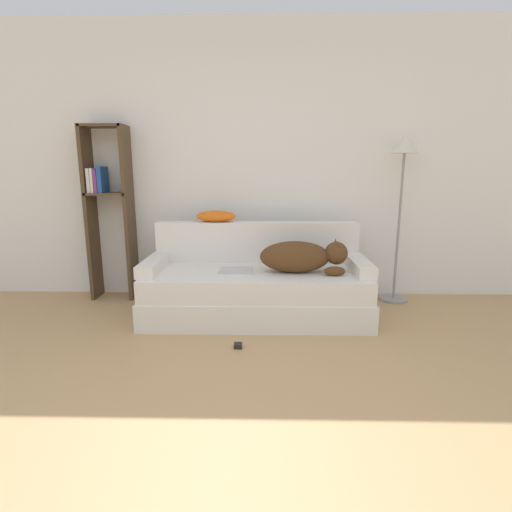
% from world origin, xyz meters
% --- Properties ---
extents(ground_plane, '(20.00, 20.00, 0.00)m').
position_xyz_m(ground_plane, '(0.00, 0.00, 0.00)').
color(ground_plane, tan).
extents(wall_back, '(7.22, 0.06, 2.70)m').
position_xyz_m(wall_back, '(0.00, 2.76, 1.35)').
color(wall_back, white).
rests_on(wall_back, ground_plane).
extents(couch, '(1.95, 0.84, 0.43)m').
position_xyz_m(couch, '(0.16, 2.05, 0.21)').
color(couch, silver).
rests_on(couch, ground_plane).
extents(couch_backrest, '(1.91, 0.15, 0.38)m').
position_xyz_m(couch_backrest, '(0.16, 2.40, 0.62)').
color(couch_backrest, silver).
rests_on(couch_backrest, couch).
extents(couch_arm_left, '(0.15, 0.65, 0.10)m').
position_xyz_m(couch_arm_left, '(-0.74, 2.04, 0.48)').
color(couch_arm_left, silver).
rests_on(couch_arm_left, couch).
extents(couch_arm_right, '(0.15, 0.65, 0.10)m').
position_xyz_m(couch_arm_right, '(1.06, 2.04, 0.48)').
color(couch_arm_right, silver).
rests_on(couch_arm_right, couch).
extents(dog, '(0.75, 0.28, 0.29)m').
position_xyz_m(dog, '(0.55, 1.99, 0.57)').
color(dog, '#513319').
rests_on(dog, couch).
extents(laptop, '(0.28, 0.20, 0.02)m').
position_xyz_m(laptop, '(-0.02, 2.01, 0.44)').
color(laptop, '#B7B7BC').
rests_on(laptop, couch).
extents(throw_pillow, '(0.37, 0.19, 0.11)m').
position_xyz_m(throw_pillow, '(-0.23, 2.41, 0.86)').
color(throw_pillow, orange).
rests_on(throw_pillow, couch_backrest).
extents(bookshelf, '(0.42, 0.26, 1.71)m').
position_xyz_m(bookshelf, '(-1.32, 2.58, 0.96)').
color(bookshelf, '#4C3823').
rests_on(bookshelf, ground_plane).
extents(floor_lamp, '(0.28, 0.28, 1.62)m').
position_xyz_m(floor_lamp, '(1.53, 2.53, 1.27)').
color(floor_lamp, gray).
rests_on(floor_lamp, ground_plane).
extents(power_adapter, '(0.06, 0.06, 0.03)m').
position_xyz_m(power_adapter, '(0.04, 1.39, 0.02)').
color(power_adapter, black).
rests_on(power_adapter, ground_plane).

